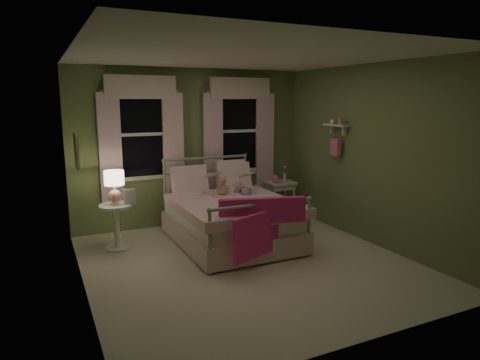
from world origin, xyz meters
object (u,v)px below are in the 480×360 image
nightstand_right (280,187)px  bed (230,218)px  nightstand_left (116,221)px  teddy_bear (223,187)px  table_lamp (114,183)px  child_left (201,179)px  child_right (235,173)px

nightstand_right → bed: bearing=-147.1°
nightstand_left → nightstand_right: bearing=9.1°
teddy_bear → nightstand_right: size_ratio=0.47×
teddy_bear → nightstand_left: bearing=174.9°
nightstand_left → table_lamp: (0.00, -0.00, 0.54)m
teddy_bear → nightstand_left: size_ratio=0.47×
teddy_bear → bed: bearing=-88.8°
child_left → teddy_bear: bearing=144.0°
child_left → nightstand_left: (-1.29, -0.02, -0.48)m
bed → table_lamp: bed is taller
child_right → nightstand_left: bearing=-5.2°
child_left → nightstand_left: child_left is taller
bed → child_right: child_right is taller
teddy_bear → nightstand_left: teddy_bear is taller
bed → nightstand_left: bed is taller
child_right → nightstand_left: size_ratio=1.19×
child_right → nightstand_left: child_right is taller
bed → table_lamp: bearing=165.2°
child_left → nightstand_left: bearing=-5.7°
table_lamp → teddy_bear: bearing=-5.1°
nightstand_left → table_lamp: 0.54m
child_left → child_right: size_ratio=0.86×
child_right → bed: bearing=51.9°
bed → child_right: bearing=57.6°
child_right → teddy_bear: 0.36m
nightstand_left → child_left: bearing=0.8°
teddy_bear → nightstand_right: teddy_bear is taller
nightstand_left → nightstand_right: (2.95, 0.47, 0.13)m
child_left → table_lamp: child_left is taller
nightstand_left → child_right: bearing=0.5°
child_left → nightstand_right: bearing=-171.1°
bed → nightstand_right: (1.38, 0.89, 0.17)m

